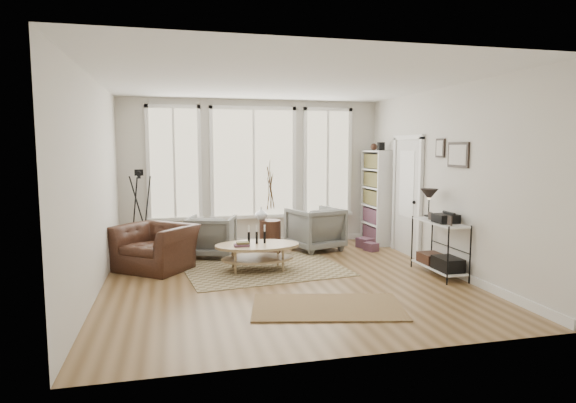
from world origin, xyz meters
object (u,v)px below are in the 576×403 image
object	(u,v)px
coffee_table	(257,250)
armchair_left	(211,236)
armchair_right	(315,229)
side_table	(270,209)
low_shelf	(439,242)
bookcase	(376,197)
accent_chair	(156,247)

from	to	relation	value
coffee_table	armchair_left	size ratio (longest dim) A/B	1.66
armchair_right	side_table	bearing A→B (deg)	-19.16
low_shelf	side_table	bearing A→B (deg)	135.05
bookcase	low_shelf	size ratio (longest dim) A/B	1.58
low_shelf	side_table	size ratio (longest dim) A/B	0.77
low_shelf	armchair_left	xyz separation A→B (m)	(-3.31, 2.08, -0.14)
low_shelf	coffee_table	xyz separation A→B (m)	(-2.69, 0.91, -0.18)
side_table	coffee_table	bearing A→B (deg)	-110.13
armchair_right	side_table	size ratio (longest dim) A/B	0.54
armchair_left	bookcase	bearing A→B (deg)	-156.11
bookcase	accent_chair	bearing A→B (deg)	-165.04
armchair_left	accent_chair	bearing A→B (deg)	53.26
bookcase	accent_chair	world-z (taller)	bookcase
armchair_right	armchair_left	bearing A→B (deg)	-14.61
bookcase	side_table	size ratio (longest dim) A/B	1.22
low_shelf	accent_chair	xyz separation A→B (m)	(-4.26, 1.37, -0.15)
low_shelf	accent_chair	bearing A→B (deg)	162.20
bookcase	accent_chair	size ratio (longest dim) A/B	1.86
armchair_right	bookcase	bearing A→B (deg)	175.78
side_table	armchair_left	bearing A→B (deg)	-173.26
armchair_left	armchair_right	size ratio (longest dim) A/B	0.91
coffee_table	armchair_left	xyz separation A→B (m)	(-0.63, 1.17, 0.04)
coffee_table	accent_chair	size ratio (longest dim) A/B	1.23
bookcase	side_table	xyz separation A→B (m)	(-2.27, -0.31, -0.14)
coffee_table	armchair_left	distance (m)	1.32
armchair_left	side_table	bearing A→B (deg)	-156.87
coffee_table	accent_chair	xyz separation A→B (m)	(-1.57, 0.46, 0.03)
low_shelf	coffee_table	distance (m)	2.84
bookcase	coffee_table	distance (m)	3.24
accent_chair	low_shelf	bearing A→B (deg)	20.11
armchair_left	low_shelf	bearing A→B (deg)	164.31
coffee_table	side_table	xyz separation A→B (m)	(0.47, 1.30, 0.48)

